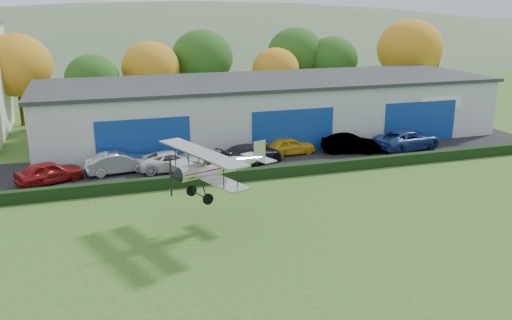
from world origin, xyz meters
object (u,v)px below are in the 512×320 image
object	(u,v)px
car_0	(49,172)
car_1	(119,163)
car_3	(251,154)
car_6	(407,140)
car_2	(173,161)
car_4	(290,146)
hangar	(269,108)
biplane	(216,166)
car_5	(350,144)

from	to	relation	value
car_0	car_1	xyz separation A→B (m)	(4.66, 0.86, 0.01)
car_3	car_6	distance (m)	13.70
car_2	car_3	bearing A→B (deg)	-90.04
car_2	car_4	distance (m)	9.81
hangar	biplane	xyz separation A→B (m)	(-9.63, -19.05, 0.83)
car_1	car_6	distance (m)	23.43
biplane	car_2	bearing A→B (deg)	73.08
car_1	car_4	xyz separation A→B (m)	(13.57, 0.89, -0.07)
hangar	car_5	xyz separation A→B (m)	(4.41, -7.63, -1.85)
biplane	car_0	bearing A→B (deg)	110.43
car_0	car_3	xyz separation A→B (m)	(14.39, 0.18, -0.00)
car_5	car_6	bearing A→B (deg)	-79.82
car_3	car_6	bearing A→B (deg)	-107.81
hangar	car_2	size ratio (longest dim) A/B	8.06
car_6	biplane	xyz separation A→B (m)	(-19.03, -10.93, 2.60)
car_5	biplane	distance (m)	18.29
car_3	car_1	bearing A→B (deg)	68.19
car_1	car_2	bearing A→B (deg)	-104.76
hangar	car_0	xyz separation A→B (m)	(-18.68, -8.31, -1.85)
car_0	car_5	xyz separation A→B (m)	(23.09, 0.68, 0.00)
hangar	car_2	world-z (taller)	hangar
car_0	biplane	bearing A→B (deg)	-162.21
car_1	car_5	size ratio (longest dim) A/B	1.01
car_1	car_4	world-z (taller)	car_1
car_2	car_5	distance (m)	14.58
hangar	car_0	size ratio (longest dim) A/B	9.12
car_2	car_6	size ratio (longest dim) A/B	0.83
car_1	car_4	size ratio (longest dim) A/B	1.13
car_1	car_3	world-z (taller)	car_1
hangar	car_1	distance (m)	15.99
car_4	car_1	bearing A→B (deg)	90.39
car_3	car_5	distance (m)	8.72
car_0	car_3	size ratio (longest dim) A/B	0.85
car_5	car_6	world-z (taller)	car_6
car_1	car_6	bearing A→B (deg)	-98.55
hangar	car_4	bearing A→B (deg)	-93.95
hangar	car_5	distance (m)	9.00
car_0	car_4	xyz separation A→B (m)	(18.23, 1.75, -0.06)
car_0	biplane	size ratio (longest dim) A/B	0.64
car_6	car_1	bearing A→B (deg)	75.71
car_5	car_3	bearing A→B (deg)	109.06
car_1	biplane	bearing A→B (deg)	-166.17
car_5	car_6	distance (m)	5.02
hangar	car_0	distance (m)	20.53
car_3	car_6	size ratio (longest dim) A/B	0.86
car_1	car_5	bearing A→B (deg)	-97.47
car_2	car_3	size ratio (longest dim) A/B	0.97
car_0	hangar	bearing A→B (deg)	-88.36
car_0	car_5	bearing A→B (deg)	-110.65
car_3	car_5	bearing A→B (deg)	-104.57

